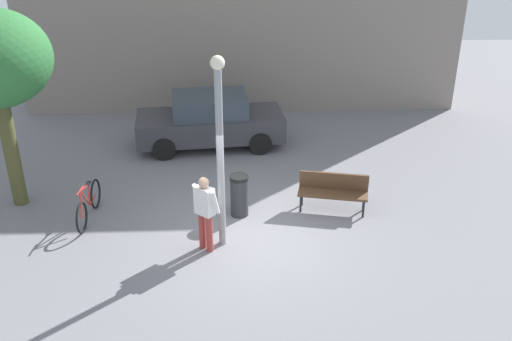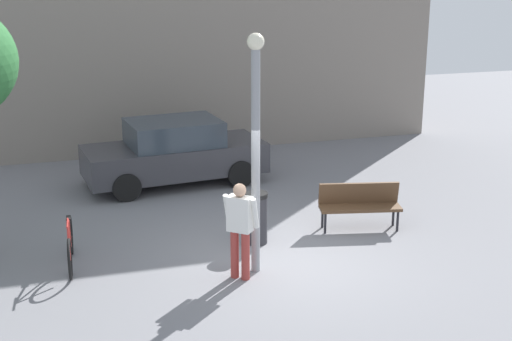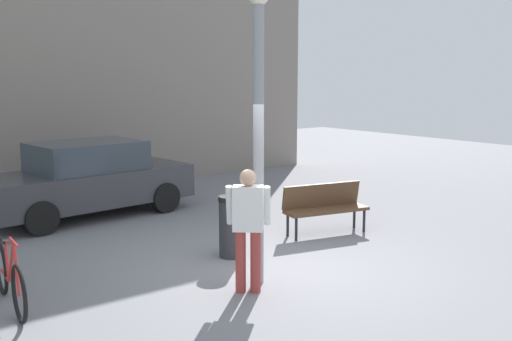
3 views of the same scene
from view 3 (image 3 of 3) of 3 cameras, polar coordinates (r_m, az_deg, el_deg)
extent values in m
plane|color=slate|center=(8.87, 2.32, -9.68)|extent=(36.00, 36.00, 0.00)
cube|color=gray|center=(16.33, -18.40, 13.90)|extent=(14.41, 2.00, 8.69)
cylinder|color=gray|center=(7.92, 0.24, 2.17)|extent=(0.15, 0.15, 3.80)
cylinder|color=#9E3833|center=(7.88, -1.51, -8.85)|extent=(0.14, 0.14, 0.85)
cylinder|color=#9E3833|center=(7.87, -0.04, -8.88)|extent=(0.14, 0.14, 0.85)
cube|color=white|center=(7.68, -0.79, -3.72)|extent=(0.45, 0.43, 0.60)
sphere|color=tan|center=(7.60, -0.80, -0.71)|extent=(0.22, 0.22, 0.22)
cylinder|color=white|center=(7.75, -2.61, -3.39)|extent=(0.22, 0.23, 0.55)
cylinder|color=white|center=(7.71, 1.09, -3.45)|extent=(0.22, 0.23, 0.55)
cube|color=#513823|center=(10.76, 6.93, -3.87)|extent=(1.66, 0.77, 0.06)
cube|color=#513823|center=(10.87, 6.43, -2.38)|extent=(1.59, 0.46, 0.44)
cylinder|color=black|center=(11.08, 10.52, -4.86)|extent=(0.05, 0.05, 0.42)
cylinder|color=black|center=(10.33, 3.95, -5.75)|extent=(0.05, 0.05, 0.42)
cylinder|color=black|center=(11.33, 9.59, -4.51)|extent=(0.05, 0.05, 0.42)
cylinder|color=black|center=(10.60, 3.12, -5.35)|extent=(0.05, 0.05, 0.42)
torus|color=black|center=(7.48, -22.15, -11.12)|extent=(0.10, 0.71, 0.71)
torus|color=black|center=(8.51, -23.64, -8.77)|extent=(0.10, 0.71, 0.71)
cylinder|color=red|center=(7.74, -22.82, -8.27)|extent=(0.07, 0.50, 0.64)
cylinder|color=red|center=(7.72, -23.00, -6.51)|extent=(0.07, 0.58, 0.18)
cylinder|color=red|center=(8.03, -23.17, -8.23)|extent=(0.04, 0.14, 0.48)
cylinder|color=red|center=(8.28, -23.33, -9.41)|extent=(0.07, 0.50, 0.04)
cylinder|color=red|center=(7.45, -22.38, -8.90)|extent=(0.05, 0.17, 0.63)
cube|color=black|center=(8.00, -23.36, -6.32)|extent=(0.09, 0.20, 0.04)
cylinder|color=red|center=(7.43, -22.63, -6.48)|extent=(0.06, 0.44, 0.03)
cube|color=#38383D|center=(12.54, -16.10, -1.51)|extent=(4.35, 2.12, 0.70)
cube|color=#333D47|center=(12.44, -16.23, 1.34)|extent=(2.25, 1.77, 0.60)
cylinder|color=black|center=(13.92, -12.59, -1.60)|extent=(0.66, 0.28, 0.64)
cylinder|color=black|center=(12.58, -8.89, -2.61)|extent=(0.66, 0.28, 0.64)
cylinder|color=black|center=(12.81, -23.07, -3.04)|extent=(0.66, 0.28, 0.64)
cylinder|color=black|center=(11.34, -20.29, -4.38)|extent=(0.66, 0.28, 0.64)
cylinder|color=#2D2D33|center=(9.37, -2.38, -5.72)|extent=(0.41, 0.41, 0.91)
cylinder|color=black|center=(9.26, -2.40, -2.75)|extent=(0.43, 0.43, 0.08)
camera|label=1|loc=(7.61, 97.77, 29.87)|focal=40.53mm
camera|label=2|loc=(5.37, 128.18, 20.25)|focal=50.23mm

